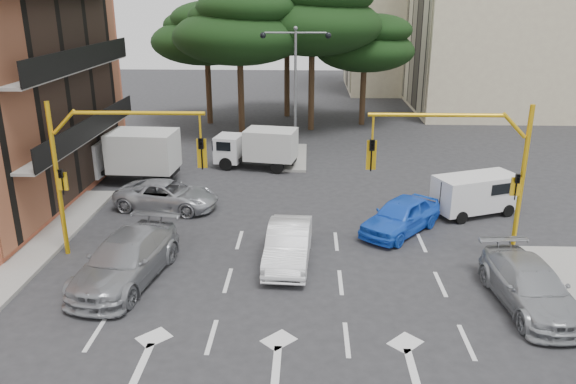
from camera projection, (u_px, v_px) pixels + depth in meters
The scene contains 19 objects.
ground at pixel (284, 281), 19.87m from camera, with size 120.00×120.00×0.00m, color #28282B.
median_strip at pixel (295, 157), 34.94m from camera, with size 1.40×6.00×0.15m, color gray.
apartment_beige_far at pixel (427, 8), 58.17m from camera, with size 16.20×12.15×16.70m.
pine_left_near at pixel (240, 26), 38.20m from camera, with size 9.15×9.15×10.23m.
pine_center at pixel (313, 15), 39.69m from camera, with size 9.98×9.98×11.16m.
pine_left_far at pixel (207, 33), 42.31m from camera, with size 8.32×8.32×9.30m.
pine_right at pixel (366, 43), 42.13m from camera, with size 7.49×7.49×8.37m.
pine_back at pixel (288, 22), 44.70m from camera, with size 9.15×9.15×10.23m.
signal_mast_right at pixel (474, 162), 20.24m from camera, with size 5.79×0.37×6.00m.
signal_mast_left at pixel (102, 159), 20.70m from camera, with size 5.79×0.37×6.00m.
street_lamp_center at pixel (295, 70), 33.17m from camera, with size 4.16×0.36×7.77m.
car_white_hatch at pixel (288, 244), 21.07m from camera, with size 1.57×4.50×1.48m, color white.
car_blue_compact at pixel (401, 216), 23.79m from camera, with size 1.77×4.41×1.50m, color blue.
car_silver_wagon at pixel (126, 259), 19.70m from camera, with size 2.28×5.61×1.63m, color gray.
car_silver_cross_a at pixel (167, 195), 26.46m from camera, with size 2.22×4.82×1.34m, color #AAACB2.
car_silver_parked at pixel (530, 286), 18.09m from camera, with size 2.02×4.96×1.44m, color #979A9E.
van_white at pixel (475, 195), 25.73m from camera, with size 1.71×3.79×1.89m, color silver, non-canonical shape.
box_truck_a at pixel (125, 157), 30.07m from camera, with size 2.41×5.73×2.82m, color white, non-canonical shape.
box_truck_b at pixel (257, 149), 32.63m from camera, with size 2.00×4.76×2.34m, color white, non-canonical shape.
Camera 1 is at (0.79, -17.69, 9.56)m, focal length 35.00 mm.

